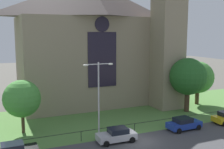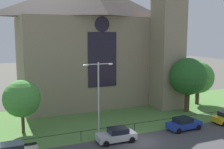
# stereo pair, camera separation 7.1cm
# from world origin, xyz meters

# --- Properties ---
(ground) EXTENTS (160.00, 160.00, 0.00)m
(ground) POSITION_xyz_m (0.00, 10.00, 0.00)
(ground) COLOR #56544C
(road_asphalt) EXTENTS (120.00, 8.00, 0.01)m
(road_asphalt) POSITION_xyz_m (0.00, -2.00, 0.00)
(road_asphalt) COLOR #424244
(road_asphalt) RESTS_ON ground
(grass_verge) EXTENTS (120.00, 20.00, 0.01)m
(grass_verge) POSITION_xyz_m (0.00, 8.00, 0.00)
(grass_verge) COLOR #517F3D
(grass_verge) RESTS_ON ground
(church_building) EXTENTS (23.20, 16.20, 26.00)m
(church_building) POSITION_xyz_m (1.57, 18.05, 10.27)
(church_building) COLOR gray
(church_building) RESTS_ON ground
(iron_railing) EXTENTS (26.12, 0.07, 1.13)m
(iron_railing) POSITION_xyz_m (0.79, 2.50, 0.96)
(iron_railing) COLOR black
(iron_railing) RESTS_ON ground
(tree_right_far) EXTENTS (5.14, 5.14, 7.00)m
(tree_right_far) POSITION_xyz_m (16.56, 10.30, 4.41)
(tree_right_far) COLOR #4C3823
(tree_right_far) RESTS_ON ground
(tree_left_near) EXTENTS (4.33, 4.33, 6.24)m
(tree_left_near) POSITION_xyz_m (-11.12, 7.80, 4.06)
(tree_left_near) COLOR #423021
(tree_left_near) RESTS_ON ground
(tree_right_near) EXTENTS (5.43, 5.43, 7.99)m
(tree_right_near) POSITION_xyz_m (12.17, 7.37, 5.23)
(tree_right_near) COLOR #423021
(tree_right_near) RESTS_ON ground
(streetlamp_near) EXTENTS (3.37, 0.26, 8.49)m
(streetlamp_near) POSITION_xyz_m (-3.70, 2.40, 5.38)
(streetlamp_near) COLOR #B2B2B7
(streetlamp_near) RESTS_ON ground
(parked_car_silver) EXTENTS (4.26, 2.14, 1.51)m
(parked_car_silver) POSITION_xyz_m (-2.26, 0.87, 0.74)
(parked_car_silver) COLOR #B7B7BC
(parked_car_silver) RESTS_ON ground
(parked_car_blue) EXTENTS (4.26, 2.14, 1.51)m
(parked_car_blue) POSITION_xyz_m (6.75, 1.09, 0.74)
(parked_car_blue) COLOR #1E3899
(parked_car_blue) RESTS_ON ground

